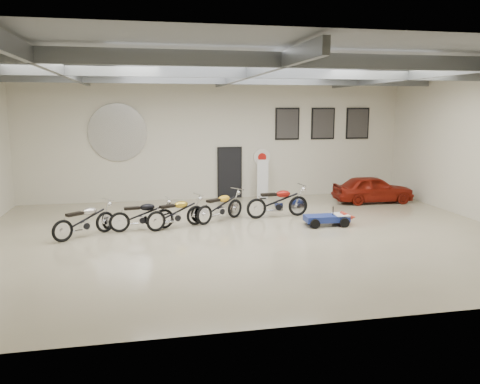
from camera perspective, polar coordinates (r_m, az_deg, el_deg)
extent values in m
cube|color=tan|center=(14.10, 0.96, -5.25)|extent=(16.00, 12.00, 0.01)
cube|color=slate|center=(13.65, 1.02, 15.43)|extent=(16.00, 12.00, 0.01)
cube|color=beige|center=(19.53, -2.78, 6.49)|extent=(16.00, 0.02, 5.00)
cube|color=black|center=(19.71, -1.28, 2.30)|extent=(0.92, 0.08, 2.10)
imported|color=maroon|center=(19.58, 15.89, 0.36)|extent=(1.40, 3.23, 1.09)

